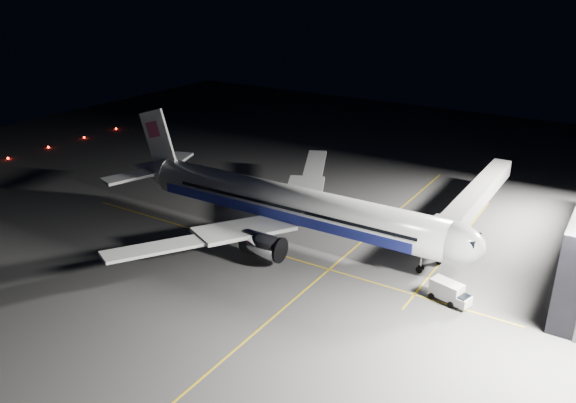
% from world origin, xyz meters
% --- Properties ---
extents(ground, '(200.00, 200.00, 0.00)m').
position_xyz_m(ground, '(0.00, 0.00, 0.00)').
color(ground, '#4C4C4F').
rests_on(ground, ground).
extents(guide_line_main, '(0.25, 80.00, 0.01)m').
position_xyz_m(guide_line_main, '(10.00, 0.00, 0.01)').
color(guide_line_main, gold).
rests_on(guide_line_main, ground).
extents(guide_line_cross, '(70.00, 0.25, 0.01)m').
position_xyz_m(guide_line_cross, '(0.00, -6.00, 0.01)').
color(guide_line_cross, gold).
rests_on(guide_line_cross, ground).
extents(guide_line_side, '(0.25, 40.00, 0.01)m').
position_xyz_m(guide_line_side, '(22.00, 10.00, 0.01)').
color(guide_line_side, gold).
rests_on(guide_line_side, ground).
extents(airliner, '(61.48, 54.22, 16.64)m').
position_xyz_m(airliner, '(-1.08, 0.00, 5.16)').
color(airliner, silver).
rests_on(airliner, ground).
extents(jet_bridge, '(3.60, 34.40, 6.30)m').
position_xyz_m(jet_bridge, '(22.00, 18.06, 4.58)').
color(jet_bridge, '#B2B2B7').
rests_on(jet_bridge, ground).
extents(taxiway_lights, '(0.44, 60.44, 0.44)m').
position_xyz_m(taxiway_lights, '(-72.00, 0.00, 0.22)').
color(taxiway_lights, '#FF140A').
rests_on(taxiway_lights, ground).
extents(service_truck, '(5.31, 3.25, 2.55)m').
position_xyz_m(service_truck, '(26.09, -5.32, 1.36)').
color(service_truck, white).
rests_on(service_truck, ground).
extents(baggage_tug, '(2.63, 2.17, 1.82)m').
position_xyz_m(baggage_tug, '(-9.40, 12.88, 0.84)').
color(baggage_tug, black).
rests_on(baggage_tug, ground).
extents(safety_cone_a, '(0.44, 0.44, 0.66)m').
position_xyz_m(safety_cone_a, '(-0.02, 7.00, 0.33)').
color(safety_cone_a, '#D95709').
rests_on(safety_cone_a, ground).
extents(safety_cone_b, '(0.38, 0.38, 0.57)m').
position_xyz_m(safety_cone_b, '(5.51, 14.00, 0.28)').
color(safety_cone_b, '#D95709').
rests_on(safety_cone_b, ground).
extents(safety_cone_c, '(0.41, 0.41, 0.61)m').
position_xyz_m(safety_cone_c, '(-2.98, 14.00, 0.31)').
color(safety_cone_c, '#D95709').
rests_on(safety_cone_c, ground).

